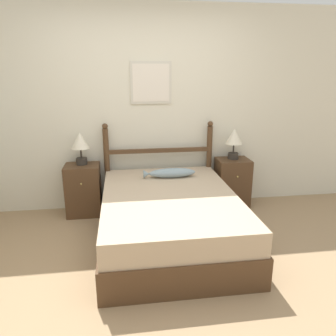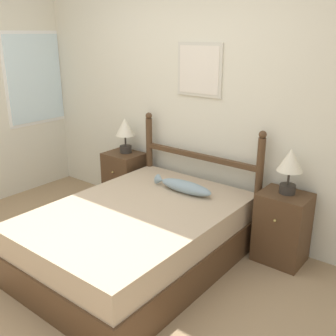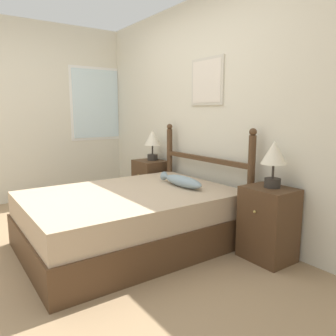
# 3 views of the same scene
# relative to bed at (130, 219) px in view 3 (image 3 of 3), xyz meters

# --- Properties ---
(ground_plane) EXTENTS (16.00, 16.00, 0.00)m
(ground_plane) POSITION_rel_bed_xyz_m (-0.20, -0.66, -0.26)
(ground_plane) COLOR #9E7F5B
(wall_back) EXTENTS (6.40, 0.08, 2.55)m
(wall_back) POSITION_rel_bed_xyz_m (-0.19, 1.07, 1.02)
(wall_back) COLOR beige
(wall_back) RESTS_ON ground_plane
(wall_left) EXTENTS (0.08, 6.40, 2.55)m
(wall_left) POSITION_rel_bed_xyz_m (-2.32, -0.64, 1.02)
(wall_left) COLOR beige
(wall_left) RESTS_ON ground_plane
(bed) EXTENTS (1.41, 1.95, 0.53)m
(bed) POSITION_rel_bed_xyz_m (0.00, 0.00, 0.00)
(bed) COLOR #4C331E
(bed) RESTS_ON ground_plane
(headboard) EXTENTS (1.41, 0.07, 1.14)m
(headboard) POSITION_rel_bed_xyz_m (0.00, 0.94, 0.35)
(headboard) COLOR #4C331E
(headboard) RESTS_ON ground_plane
(nightstand_left) EXTENTS (0.42, 0.37, 0.64)m
(nightstand_left) POSITION_rel_bed_xyz_m (-0.97, 0.84, 0.06)
(nightstand_left) COLOR #4C331E
(nightstand_left) RESTS_ON ground_plane
(nightstand_right) EXTENTS (0.42, 0.37, 0.64)m
(nightstand_right) POSITION_rel_bed_xyz_m (0.97, 0.84, 0.06)
(nightstand_right) COLOR #4C331E
(nightstand_right) RESTS_ON ground_plane
(table_lamp_left) EXTENTS (0.22, 0.22, 0.40)m
(table_lamp_left) POSITION_rel_bed_xyz_m (-0.97, 0.87, 0.65)
(table_lamp_left) COLOR #2D2823
(table_lamp_left) RESTS_ON nightstand_left
(table_lamp_right) EXTENTS (0.22, 0.22, 0.40)m
(table_lamp_right) POSITION_rel_bed_xyz_m (0.97, 0.86, 0.65)
(table_lamp_right) COLOR #2D2823
(table_lamp_right) RESTS_ON nightstand_right
(fish_pillow) EXTENTS (0.62, 0.15, 0.11)m
(fish_pillow) POSITION_rel_bed_xyz_m (0.09, 0.55, 0.32)
(fish_pillow) COLOR #8499A3
(fish_pillow) RESTS_ON bed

